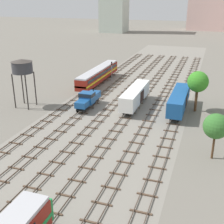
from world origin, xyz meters
The scene contains 16 objects.
ground_plane centered at (0.00, 56.00, 0.00)m, with size 480.00×480.00×0.00m, color slate.
ballast_bed centered at (0.00, 56.00, 0.00)m, with size 25.69×176.00×0.01m, color gray.
track_far_left centered at (-10.85, 57.00, 0.14)m, with size 2.40×126.00×0.29m.
track_left centered at (-6.51, 57.00, 0.14)m, with size 2.40×126.00×0.29m.
track_centre_left centered at (-2.17, 57.00, 0.14)m, with size 2.40×126.00×0.29m.
track_centre centered at (2.17, 57.00, 0.14)m, with size 2.40×126.00×0.29m.
track_centre_right centered at (6.51, 57.00, 0.14)m, with size 2.40×126.00×0.29m.
track_right centered at (10.85, 57.00, 0.14)m, with size 2.40×126.00×0.29m.
shunter_loco_left_near centered at (-6.51, 58.45, 2.01)m, with size 2.74×8.46×3.10m.
freight_boxcar_right_mid centered at (10.85, 62.13, 2.45)m, with size 2.87×14.00×3.60m.
freight_boxcar_centre_midfar centered at (2.18, 62.22, 2.45)m, with size 2.87×14.00×3.60m.
passenger_coach_far_left_far centered at (-10.85, 75.39, 2.61)m, with size 2.96×22.00×3.80m.
water_tower centered at (-18.78, 55.20, 8.17)m, with size 4.16×4.16×9.68m.
signal_post_nearest centered at (-8.68, 79.51, 3.29)m, with size 0.28×0.47×5.16m.
lineside_tree_1 centered at (17.51, 45.53, 4.82)m, with size 3.44×3.44×6.57m.
lineside_tree_3 centered at (13.93, 63.53, 5.85)m, with size 3.97×3.97×7.90m.
Camera 1 is at (16.03, 6.97, 20.89)m, focal length 47.72 mm.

